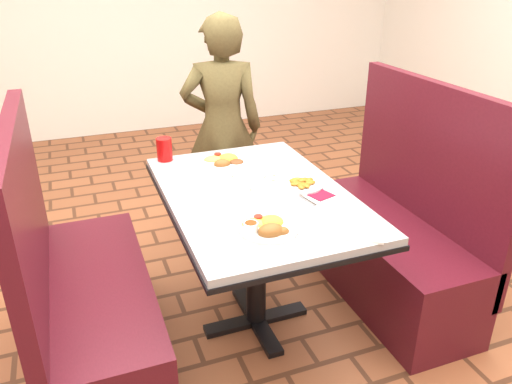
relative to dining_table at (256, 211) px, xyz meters
The scene contains 14 objects.
dining_table is the anchor object (origin of this frame).
booth_bench_left 0.86m from the dining_table, behind, with size 0.47×1.20×1.17m.
booth_bench_right 0.86m from the dining_table, ahead, with size 0.47×1.20×1.17m.
diner_person 1.07m from the dining_table, 81.09° to the left, with size 0.53×0.35×1.45m, color brown.
near_dinner_plate 0.38m from the dining_table, 103.71° to the right, with size 0.24×0.24×0.07m.
far_dinner_plate 0.41m from the dining_table, 94.04° to the left, with size 0.26×0.26×0.07m.
plantain_plate 0.25m from the dining_table, ahead, with size 0.19×0.19×0.03m.
maroon_napkin 0.31m from the dining_table, 27.06° to the right, with size 0.10×0.10×0.00m, color maroon.
spoon_utensil 0.27m from the dining_table, 43.32° to the right, with size 0.01×0.13×0.00m, color silver.
red_tumbler 0.65m from the dining_table, 119.27° to the left, with size 0.08×0.08×0.12m, color red.
paper_napkin 0.57m from the dining_table, 64.39° to the right, with size 0.18×0.14×0.01m, color white.
knife_utensil 0.41m from the dining_table, 106.28° to the right, with size 0.01×0.17×0.00m, color silver.
fork_utensil 0.39m from the dining_table, 99.08° to the right, with size 0.01×0.15×0.00m, color #B8B8BC.
lettuce_shreds 0.12m from the dining_table, 56.31° to the left, with size 0.28×0.32×0.00m, color #79B649, non-canonical shape.
Camera 1 is at (-0.74, -1.94, 1.72)m, focal length 35.00 mm.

